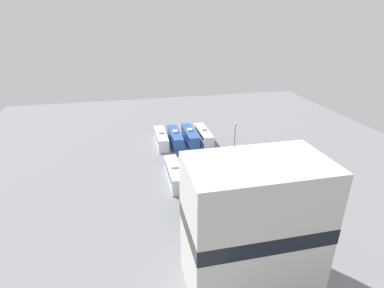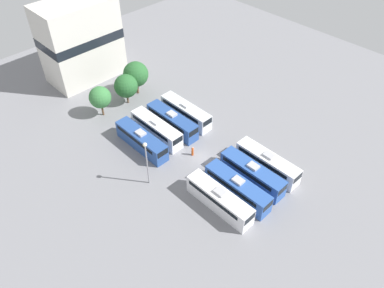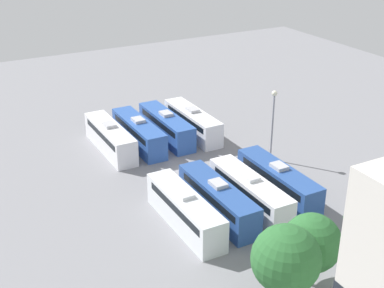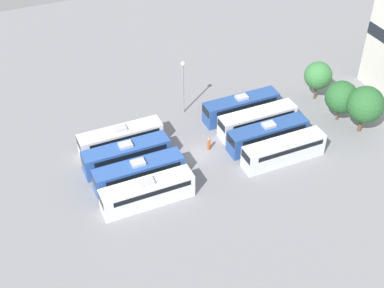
{
  "view_description": "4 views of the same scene",
  "coord_description": "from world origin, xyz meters",
  "px_view_note": "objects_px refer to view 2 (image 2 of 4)",
  "views": [
    {
      "loc": [
        12.52,
        57.52,
        28.71
      ],
      "look_at": [
        -0.75,
        -1.85,
        2.47
      ],
      "focal_mm": 28.0,
      "sensor_mm": 36.0,
      "label": 1
    },
    {
      "loc": [
        -30.74,
        -29.4,
        42.0
      ],
      "look_at": [
        -0.56,
        1.6,
        2.34
      ],
      "focal_mm": 35.0,
      "sensor_mm": 36.0,
      "label": 2
    },
    {
      "loc": [
        23.43,
        44.18,
        26.01
      ],
      "look_at": [
        -0.56,
        -0.16,
        3.02
      ],
      "focal_mm": 50.0,
      "sensor_mm": 36.0,
      "label": 3
    },
    {
      "loc": [
        46.59,
        -21.66,
        43.02
      ],
      "look_at": [
        0.58,
        -1.32,
        2.6
      ],
      "focal_mm": 50.0,
      "sensor_mm": 36.0,
      "label": 4
    }
  ],
  "objects_px": {
    "depot_building": "(81,41)",
    "bus_1": "(237,188)",
    "bus_7": "(186,112)",
    "tree_2": "(136,74)",
    "bus_0": "(219,199)",
    "bus_2": "(252,173)",
    "bus_5": "(156,128)",
    "worker_person": "(193,151)",
    "tree_1": "(126,86)",
    "bus_3": "(267,162)",
    "tree_0": "(100,97)",
    "light_pole": "(146,157)",
    "bus_4": "(141,140)",
    "bus_6": "(172,121)"
  },
  "relations": [
    {
      "from": "bus_2",
      "to": "bus_4",
      "type": "xyz_separation_m",
      "value": [
        -7.1,
        17.16,
        0.0
      ]
    },
    {
      "from": "worker_person",
      "to": "light_pole",
      "type": "xyz_separation_m",
      "value": [
        -8.78,
        0.26,
        4.6
      ]
    },
    {
      "from": "bus_7",
      "to": "depot_building",
      "type": "height_order",
      "value": "depot_building"
    },
    {
      "from": "bus_1",
      "to": "bus_3",
      "type": "height_order",
      "value": "same"
    },
    {
      "from": "bus_1",
      "to": "bus_2",
      "type": "xyz_separation_m",
      "value": [
        3.68,
        0.29,
        0.0
      ]
    },
    {
      "from": "worker_person",
      "to": "tree_1",
      "type": "distance_m",
      "value": 18.98
    },
    {
      "from": "worker_person",
      "to": "depot_building",
      "type": "relative_size",
      "value": 0.11
    },
    {
      "from": "depot_building",
      "to": "bus_6",
      "type": "bearing_deg",
      "value": -87.26
    },
    {
      "from": "light_pole",
      "to": "tree_1",
      "type": "distance_m",
      "value": 21.08
    },
    {
      "from": "bus_1",
      "to": "bus_2",
      "type": "relative_size",
      "value": 1.0
    },
    {
      "from": "bus_4",
      "to": "bus_5",
      "type": "height_order",
      "value": "same"
    },
    {
      "from": "bus_1",
      "to": "bus_3",
      "type": "bearing_deg",
      "value": 0.79
    },
    {
      "from": "bus_3",
      "to": "tree_1",
      "type": "distance_m",
      "value": 29.44
    },
    {
      "from": "bus_7",
      "to": "tree_2",
      "type": "bearing_deg",
      "value": 94.97
    },
    {
      "from": "tree_1",
      "to": "depot_building",
      "type": "xyz_separation_m",
      "value": [
        -0.28,
        13.33,
        4.2
      ]
    },
    {
      "from": "depot_building",
      "to": "bus_2",
      "type": "bearing_deg",
      "value": -88.04
    },
    {
      "from": "bus_5",
      "to": "bus_7",
      "type": "bearing_deg",
      "value": -0.79
    },
    {
      "from": "tree_0",
      "to": "tree_1",
      "type": "bearing_deg",
      "value": -0.76
    },
    {
      "from": "light_pole",
      "to": "bus_5",
      "type": "bearing_deg",
      "value": 43.54
    },
    {
      "from": "bus_2",
      "to": "light_pole",
      "type": "xyz_separation_m",
      "value": [
        -11.19,
        10.37,
        3.77
      ]
    },
    {
      "from": "bus_4",
      "to": "worker_person",
      "type": "distance_m",
      "value": 8.51
    },
    {
      "from": "tree_0",
      "to": "light_pole",
      "type": "bearing_deg",
      "value": -103.65
    },
    {
      "from": "bus_7",
      "to": "tree_1",
      "type": "height_order",
      "value": "tree_1"
    },
    {
      "from": "bus_1",
      "to": "worker_person",
      "type": "bearing_deg",
      "value": 83.02
    },
    {
      "from": "bus_7",
      "to": "tree_1",
      "type": "distance_m",
      "value": 12.23
    },
    {
      "from": "depot_building",
      "to": "bus_1",
      "type": "bearing_deg",
      "value": -93.02
    },
    {
      "from": "tree_0",
      "to": "tree_2",
      "type": "bearing_deg",
      "value": 7.38
    },
    {
      "from": "bus_2",
      "to": "worker_person",
      "type": "height_order",
      "value": "bus_2"
    },
    {
      "from": "bus_3",
      "to": "bus_7",
      "type": "bearing_deg",
      "value": 90.66
    },
    {
      "from": "tree_2",
      "to": "bus_5",
      "type": "bearing_deg",
      "value": -114.44
    },
    {
      "from": "bus_0",
      "to": "bus_6",
      "type": "distance_m",
      "value": 18.54
    },
    {
      "from": "bus_2",
      "to": "bus_5",
      "type": "distance_m",
      "value": 18.02
    },
    {
      "from": "bus_1",
      "to": "tree_1",
      "type": "bearing_deg",
      "value": 85.05
    },
    {
      "from": "bus_6",
      "to": "worker_person",
      "type": "relative_size",
      "value": 6.07
    },
    {
      "from": "bus_3",
      "to": "bus_1",
      "type": "bearing_deg",
      "value": -179.21
    },
    {
      "from": "bus_3",
      "to": "tree_2",
      "type": "bearing_deg",
      "value": 92.44
    },
    {
      "from": "bus_6",
      "to": "bus_4",
      "type": "bearing_deg",
      "value": -178.47
    },
    {
      "from": "worker_person",
      "to": "bus_3",
      "type": "bearing_deg",
      "value": -60.54
    },
    {
      "from": "bus_5",
      "to": "depot_building",
      "type": "distance_m",
      "value": 25.35
    },
    {
      "from": "bus_5",
      "to": "light_pole",
      "type": "distance_m",
      "value": 11.26
    },
    {
      "from": "bus_1",
      "to": "bus_5",
      "type": "height_order",
      "value": "same"
    },
    {
      "from": "bus_2",
      "to": "bus_7",
      "type": "bearing_deg",
      "value": 79.67
    },
    {
      "from": "bus_4",
      "to": "tree_1",
      "type": "height_order",
      "value": "tree_1"
    },
    {
      "from": "bus_1",
      "to": "bus_5",
      "type": "bearing_deg",
      "value": 89.43
    },
    {
      "from": "bus_5",
      "to": "tree_0",
      "type": "relative_size",
      "value": 1.82
    },
    {
      "from": "bus_7",
      "to": "light_pole",
      "type": "height_order",
      "value": "light_pole"
    },
    {
      "from": "tree_2",
      "to": "bus_0",
      "type": "bearing_deg",
      "value": -107.01
    },
    {
      "from": "bus_2",
      "to": "bus_5",
      "type": "height_order",
      "value": "same"
    },
    {
      "from": "bus_0",
      "to": "bus_3",
      "type": "xyz_separation_m",
      "value": [
        10.45,
        -0.28,
        0.0
      ]
    },
    {
      "from": "bus_1",
      "to": "bus_7",
      "type": "height_order",
      "value": "same"
    }
  ]
}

